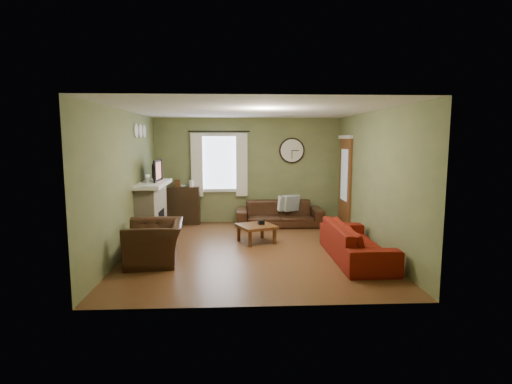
{
  "coord_description": "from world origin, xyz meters",
  "views": [
    {
      "loc": [
        -0.28,
        -7.35,
        2.08
      ],
      "look_at": [
        0.1,
        0.4,
        1.05
      ],
      "focal_mm": 28.0,
      "sensor_mm": 36.0,
      "label": 1
    }
  ],
  "objects_px": {
    "sofa_brown": "(279,214)",
    "sofa_red": "(356,242)",
    "armchair": "(155,242)",
    "coffee_table": "(256,234)",
    "bookshelf": "(184,205)"
  },
  "relations": [
    {
      "from": "sofa_red",
      "to": "armchair",
      "type": "relative_size",
      "value": 1.98
    },
    {
      "from": "armchair",
      "to": "bookshelf",
      "type": "bearing_deg",
      "value": 172.74
    },
    {
      "from": "armchair",
      "to": "coffee_table",
      "type": "height_order",
      "value": "armchair"
    },
    {
      "from": "armchair",
      "to": "coffee_table",
      "type": "xyz_separation_m",
      "value": [
        1.78,
        1.24,
        -0.17
      ]
    },
    {
      "from": "bookshelf",
      "to": "coffee_table",
      "type": "distance_m",
      "value": 2.55
    },
    {
      "from": "sofa_brown",
      "to": "bookshelf",
      "type": "bearing_deg",
      "value": 171.44
    },
    {
      "from": "sofa_brown",
      "to": "sofa_red",
      "type": "height_order",
      "value": "sofa_red"
    },
    {
      "from": "armchair",
      "to": "sofa_brown",
      "type": "bearing_deg",
      "value": 133.21
    },
    {
      "from": "sofa_red",
      "to": "sofa_brown",
      "type": "bearing_deg",
      "value": 20.64
    },
    {
      "from": "coffee_table",
      "to": "sofa_brown",
      "type": "bearing_deg",
      "value": 67.54
    },
    {
      "from": "coffee_table",
      "to": "armchair",
      "type": "bearing_deg",
      "value": -145.25
    },
    {
      "from": "bookshelf",
      "to": "coffee_table",
      "type": "height_order",
      "value": "bookshelf"
    },
    {
      "from": "bookshelf",
      "to": "sofa_brown",
      "type": "bearing_deg",
      "value": -8.56
    },
    {
      "from": "bookshelf",
      "to": "sofa_brown",
      "type": "xyz_separation_m",
      "value": [
        2.33,
        -0.35,
        -0.16
      ]
    },
    {
      "from": "bookshelf",
      "to": "sofa_red",
      "type": "height_order",
      "value": "bookshelf"
    }
  ]
}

